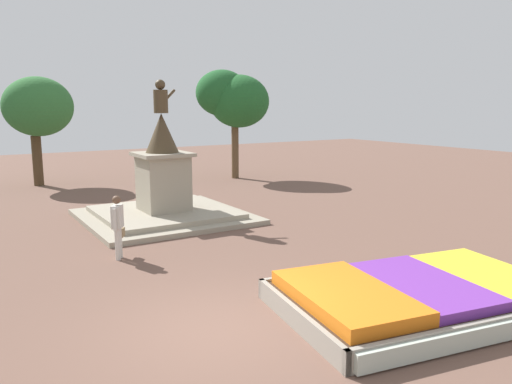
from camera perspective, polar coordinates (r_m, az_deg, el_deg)
ground_plane at (r=8.97m, az=-4.11°, el=-15.45°), size 71.71×71.71×0.00m
flower_planter at (r=10.16m, az=18.12°, el=-11.21°), size 5.83×4.19×0.60m
statue_monument at (r=17.17m, az=-10.51°, el=-0.04°), size 5.23×5.23×4.66m
pedestrian_with_handbag at (r=12.98m, az=-15.51°, el=-3.50°), size 0.48×0.65×1.62m
park_tree_far_left at (r=26.20m, az=-2.67°, el=10.62°), size 3.67×3.29×5.63m
park_tree_behind_statue at (r=25.78m, az=-23.53°, el=8.90°), size 3.23×3.34×5.14m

